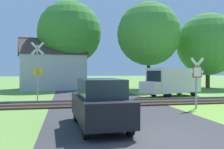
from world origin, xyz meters
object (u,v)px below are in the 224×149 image
mail_truck (172,81)px  tree_right (149,34)px  house (52,70)px  crossing_sign_far (37,68)px  tree_center (69,33)px  parked_car (100,103)px  tree_far (208,44)px  stop_sign_near (197,78)px

mail_truck → tree_right: bearing=-25.4°
tree_right → house: bearing=168.9°
crossing_sign_far → tree_center: size_ratio=0.41×
mail_truck → crossing_sign_far: bearing=76.4°
parked_car → tree_far: bearing=45.6°
crossing_sign_far → parked_car: (3.00, -8.35, -1.31)m
house → tree_right: (10.37, -2.04, 3.97)m
stop_sign_near → tree_center: tree_center is taller
stop_sign_near → tree_right: size_ratio=0.29×
tree_right → crossing_sign_far: bearing=-141.2°
tree_right → mail_truck: (-0.64, -7.45, -4.78)m
tree_far → tree_center: bearing=173.0°
stop_sign_near → tree_far: size_ratio=0.32×
tree_right → parked_car: size_ratio=2.31×
crossing_sign_far → tree_far: bearing=30.3°
stop_sign_near → parked_car: size_ratio=0.68×
house → parked_car: (2.57, -19.08, -1.15)m
stop_sign_near → parked_car: stop_sign_near is taller
tree_center → parked_car: bearing=-88.1°
tree_far → parked_car: 23.51m
stop_sign_near → house: size_ratio=0.36×
tree_far → parked_car: tree_far is taller
mail_truck → tree_center: bearing=18.0°
stop_sign_near → tree_right: bearing=-109.1°
parked_car → tree_center: bearing=88.6°
house → tree_right: size_ratio=0.82×
house → tree_center: 4.63m
tree_far → tree_right: bearing=-176.7°
mail_truck → house: bearing=25.2°
tree_far → mail_truck: tree_far is taller
tree_center → parked_car: (0.65, -19.40, -5.35)m
house → parked_car: size_ratio=1.90×
tree_far → crossing_sign_far: bearing=-153.4°
crossing_sign_far → tree_center: 12.00m
tree_right → tree_center: tree_center is taller
house → tree_center: bearing=-1.1°
stop_sign_near → mail_truck: stop_sign_near is taller
stop_sign_near → tree_center: size_ratio=0.28×
stop_sign_near → crossing_sign_far: 10.07m
tree_right → tree_center: 8.78m
crossing_sign_far → parked_car: 8.97m
stop_sign_near → tree_center: bearing=-78.8°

